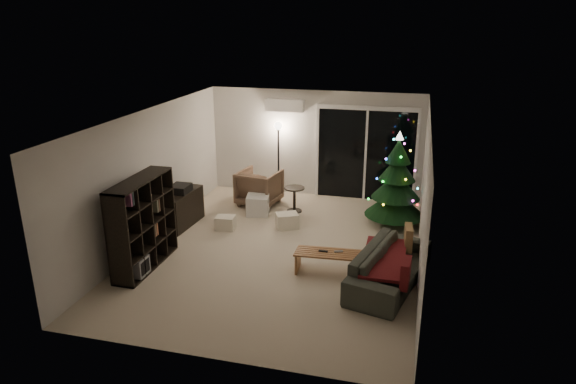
{
  "coord_description": "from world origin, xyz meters",
  "views": [
    {
      "loc": [
        2.29,
        -8.28,
        4.11
      ],
      "look_at": [
        0.1,
        0.3,
        1.05
      ],
      "focal_mm": 32.0,
      "sensor_mm": 36.0,
      "label": 1
    }
  ],
  "objects_px": {
    "bookshelf": "(133,223)",
    "sofa": "(390,266)",
    "media_cabinet": "(182,209)",
    "coffee_table": "(332,263)",
    "armchair": "(259,187)",
    "christmas_tree": "(397,179)"
  },
  "relations": [
    {
      "from": "coffee_table",
      "to": "christmas_tree",
      "type": "relative_size",
      "value": 0.62
    },
    {
      "from": "armchair",
      "to": "sofa",
      "type": "relative_size",
      "value": 0.42
    },
    {
      "from": "bookshelf",
      "to": "christmas_tree",
      "type": "bearing_deg",
      "value": 16.23
    },
    {
      "from": "media_cabinet",
      "to": "armchair",
      "type": "height_order",
      "value": "armchair"
    },
    {
      "from": "armchair",
      "to": "coffee_table",
      "type": "bearing_deg",
      "value": 136.73
    },
    {
      "from": "media_cabinet",
      "to": "coffee_table",
      "type": "xyz_separation_m",
      "value": [
        3.34,
        -1.33,
        -0.16
      ]
    },
    {
      "from": "christmas_tree",
      "to": "media_cabinet",
      "type": "bearing_deg",
      "value": -165.63
    },
    {
      "from": "armchair",
      "to": "coffee_table",
      "type": "distance_m",
      "value": 3.63
    },
    {
      "from": "media_cabinet",
      "to": "armchair",
      "type": "xyz_separation_m",
      "value": [
        1.18,
        1.57,
        0.05
      ]
    },
    {
      "from": "sofa",
      "to": "coffee_table",
      "type": "height_order",
      "value": "sofa"
    },
    {
      "from": "bookshelf",
      "to": "coffee_table",
      "type": "xyz_separation_m",
      "value": [
        3.34,
        0.51,
        -0.59
      ]
    },
    {
      "from": "media_cabinet",
      "to": "sofa",
      "type": "distance_m",
      "value": 4.53
    },
    {
      "from": "armchair",
      "to": "sofa",
      "type": "distance_m",
      "value": 4.34
    },
    {
      "from": "media_cabinet",
      "to": "sofa",
      "type": "xyz_separation_m",
      "value": [
        4.3,
        -1.44,
        -0.05
      ]
    },
    {
      "from": "armchair",
      "to": "christmas_tree",
      "type": "xyz_separation_m",
      "value": [
        3.05,
        -0.49,
        0.58
      ]
    },
    {
      "from": "christmas_tree",
      "to": "bookshelf",
      "type": "bearing_deg",
      "value": -145.37
    },
    {
      "from": "bookshelf",
      "to": "sofa",
      "type": "xyz_separation_m",
      "value": [
        4.3,
        0.4,
        -0.48
      ]
    },
    {
      "from": "bookshelf",
      "to": "coffee_table",
      "type": "bearing_deg",
      "value": -9.78
    },
    {
      "from": "media_cabinet",
      "to": "christmas_tree",
      "type": "distance_m",
      "value": 4.41
    },
    {
      "from": "sofa",
      "to": "bookshelf",
      "type": "bearing_deg",
      "value": 109.53
    },
    {
      "from": "bookshelf",
      "to": "christmas_tree",
      "type": "relative_size",
      "value": 0.8
    },
    {
      "from": "armchair",
      "to": "coffee_table",
      "type": "xyz_separation_m",
      "value": [
        2.17,
        -2.9,
        -0.21
      ]
    }
  ]
}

